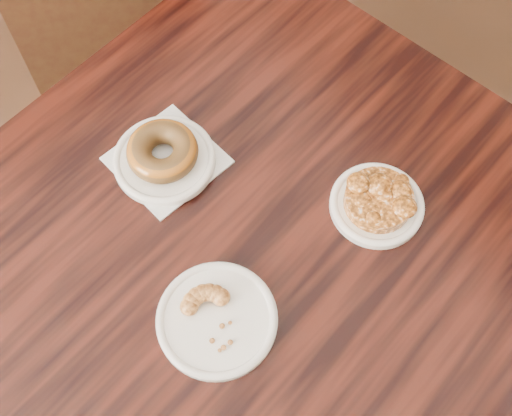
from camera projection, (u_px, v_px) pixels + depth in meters
floor at (147, 310)px, 1.68m from camera, size 5.00×5.00×0.00m
cafe_table at (264, 311)px, 1.29m from camera, size 1.05×1.05×0.75m
chair_far at (112, 26)px, 1.53m from camera, size 0.54×0.54×0.90m
napkin at (167, 160)px, 1.01m from camera, size 0.17×0.17×0.00m
plate_donut at (164, 160)px, 1.00m from camera, size 0.16×0.16×0.01m
plate_cruller at (217, 320)px, 0.89m from camera, size 0.17×0.17×0.01m
plate_fritter at (377, 205)px, 0.97m from camera, size 0.14×0.14×0.01m
glazed_donut at (162, 151)px, 0.98m from camera, size 0.11×0.11×0.04m
apple_fritter at (379, 198)px, 0.95m from camera, size 0.14×0.14×0.03m
cruller_fragment at (216, 316)px, 0.88m from camera, size 0.09×0.09×0.02m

